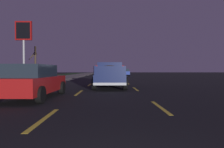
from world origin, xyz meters
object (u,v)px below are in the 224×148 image
(sedan_blue, at_px, (125,72))
(gas_price_sign, at_px, (24,36))
(pickup_truck, at_px, (110,74))
(sedan_red, at_px, (33,81))
(bare_tree_far, at_px, (35,62))

(sedan_blue, bearing_deg, gas_price_sign, 145.87)
(pickup_truck, relative_size, sedan_blue, 1.22)
(sedan_red, xyz_separation_m, gas_price_sign, (13.61, 6.47, 4.44))
(pickup_truck, relative_size, gas_price_sign, 0.78)
(pickup_truck, xyz_separation_m, bare_tree_far, (16.36, 11.80, 1.64))
(sedan_red, height_order, gas_price_sign, gas_price_sign)
(pickup_truck, bearing_deg, sedan_red, 146.53)
(sedan_red, bearing_deg, pickup_truck, -33.47)
(sedan_red, height_order, bare_tree_far, bare_tree_far)
(gas_price_sign, xyz_separation_m, bare_tree_far, (8.10, 1.80, -2.60))
(sedan_red, relative_size, bare_tree_far, 0.88)
(pickup_truck, height_order, sedan_red, pickup_truck)
(sedan_blue, relative_size, bare_tree_far, 0.88)
(pickup_truck, distance_m, sedan_red, 6.42)
(pickup_truck, height_order, bare_tree_far, bare_tree_far)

